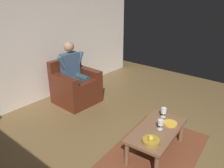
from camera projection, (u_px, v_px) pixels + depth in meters
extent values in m
cube|color=silver|center=(22.00, 41.00, 4.23)|extent=(6.22, 0.06, 2.59)
cube|color=brown|center=(155.00, 152.00, 3.28)|extent=(1.80, 1.27, 0.01)
cube|color=#502012|center=(77.00, 93.00, 4.69)|extent=(0.81, 0.79, 0.42)
cube|color=#502012|center=(78.00, 82.00, 4.55)|extent=(0.50, 0.66, 0.10)
cube|color=#502012|center=(87.00, 74.00, 4.78)|extent=(0.18, 0.77, 0.24)
cube|color=#502012|center=(63.00, 82.00, 4.35)|extent=(0.18, 0.77, 0.24)
cube|color=#502012|center=(65.00, 69.00, 4.72)|extent=(0.78, 0.15, 0.46)
cube|color=#384E69|center=(70.00, 65.00, 4.57)|extent=(0.38, 0.19, 0.50)
sphere|color=#A87A5B|center=(69.00, 47.00, 4.42)|extent=(0.20, 0.20, 0.20)
cylinder|color=#293C47|center=(82.00, 77.00, 4.61)|extent=(0.14, 0.41, 0.13)
cylinder|color=#293C47|center=(89.00, 92.00, 4.60)|extent=(0.12, 0.12, 0.52)
cylinder|color=#384E69|center=(80.00, 58.00, 4.65)|extent=(0.20, 0.10, 0.29)
cylinder|color=#293C47|center=(73.00, 80.00, 4.46)|extent=(0.14, 0.41, 0.13)
cylinder|color=#293C47|center=(80.00, 96.00, 4.44)|extent=(0.12, 0.12, 0.52)
cylinder|color=#384E69|center=(62.00, 63.00, 4.35)|extent=(0.20, 0.10, 0.29)
cube|color=brown|center=(157.00, 130.00, 3.14)|extent=(1.05, 0.61, 0.04)
cylinder|color=brown|center=(181.00, 132.00, 3.45)|extent=(0.06, 0.06, 0.35)
cylinder|color=brown|center=(156.00, 167.00, 2.76)|extent=(0.06, 0.06, 0.35)
cylinder|color=brown|center=(156.00, 123.00, 3.68)|extent=(0.06, 0.06, 0.35)
cylinder|color=brown|center=(127.00, 154.00, 2.98)|extent=(0.06, 0.06, 0.35)
cylinder|color=silver|center=(160.00, 129.00, 3.13)|extent=(0.07, 0.07, 0.01)
cylinder|color=silver|center=(160.00, 127.00, 3.12)|extent=(0.01, 0.01, 0.06)
cylinder|color=silver|center=(161.00, 122.00, 3.09)|extent=(0.08, 0.08, 0.08)
cylinder|color=#590C19|center=(161.00, 124.00, 3.10)|extent=(0.07, 0.07, 0.03)
cylinder|color=silver|center=(163.00, 117.00, 3.44)|extent=(0.07, 0.07, 0.01)
cylinder|color=silver|center=(163.00, 115.00, 3.42)|extent=(0.01, 0.01, 0.06)
cylinder|color=silver|center=(164.00, 111.00, 3.40)|extent=(0.08, 0.08, 0.08)
cylinder|color=#590C19|center=(164.00, 112.00, 3.41)|extent=(0.07, 0.07, 0.03)
cylinder|color=olive|center=(151.00, 141.00, 2.84)|extent=(0.22, 0.22, 0.05)
sphere|color=gold|center=(151.00, 139.00, 2.81)|extent=(0.07, 0.07, 0.07)
sphere|color=#77AC33|center=(152.00, 138.00, 2.83)|extent=(0.07, 0.07, 0.07)
sphere|color=gold|center=(151.00, 137.00, 2.84)|extent=(0.07, 0.07, 0.07)
cylinder|color=gold|center=(170.00, 123.00, 3.25)|extent=(0.20, 0.20, 0.02)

